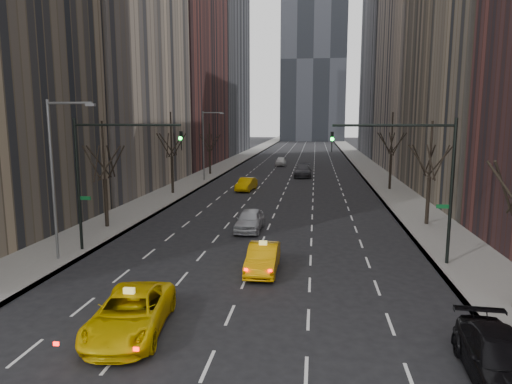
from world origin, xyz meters
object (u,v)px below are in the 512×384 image
(taxi_suv, at_px, (130,313))
(silver_sedan_ahead, at_px, (250,220))
(taxi_sedan, at_px, (263,258))
(parked_suv_black, at_px, (501,360))

(taxi_suv, xyz_separation_m, silver_sedan_ahead, (2.17, 16.71, -0.00))
(taxi_suv, xyz_separation_m, taxi_sedan, (4.19, 7.70, -0.04))
(taxi_sedan, bearing_deg, taxi_suv, -118.73)
(taxi_suv, distance_m, taxi_sedan, 8.77)
(taxi_sedan, bearing_deg, parked_suv_black, -48.24)
(taxi_sedan, relative_size, parked_suv_black, 0.88)
(parked_suv_black, bearing_deg, taxi_suv, 175.27)
(taxi_suv, relative_size, silver_sedan_ahead, 1.23)
(taxi_sedan, xyz_separation_m, parked_suv_black, (8.46, -9.43, 0.00))
(taxi_suv, bearing_deg, silver_sedan_ahead, 75.81)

